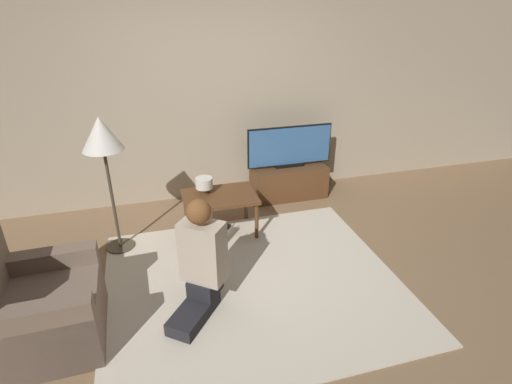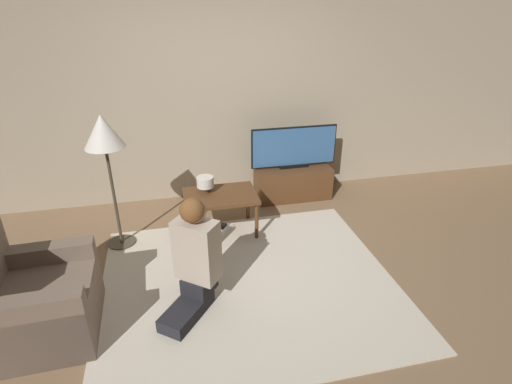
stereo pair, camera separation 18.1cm
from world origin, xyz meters
name	(u,v)px [view 2 (the right image)]	position (x,y,z in m)	size (l,w,h in m)	color
ground_plane	(249,283)	(0.00, 0.00, 0.00)	(10.00, 10.00, 0.00)	#896B4C
wall_back	(214,93)	(0.00, 1.93, 1.30)	(10.00, 0.06, 2.60)	tan
rug	(249,283)	(0.00, 0.00, 0.01)	(2.57, 2.25, 0.02)	beige
tv_stand	(293,182)	(0.91, 1.59, 0.20)	(0.93, 0.41, 0.41)	brown
tv	(294,147)	(0.91, 1.59, 0.67)	(1.07, 0.08, 0.52)	black
coffee_table	(220,199)	(-0.11, 0.94, 0.40)	(0.76, 0.53, 0.45)	brown
floor_lamp	(104,139)	(-1.16, 0.92, 1.15)	(0.37, 0.37, 1.38)	#4C4233
armchair	(32,302)	(-1.67, -0.23, 0.31)	(0.80, 0.80, 0.96)	#7A6656
person_kneeling	(195,256)	(-0.46, -0.17, 0.48)	(0.72, 0.82, 0.97)	#232328
table_lamp	(205,183)	(-0.25, 1.03, 0.56)	(0.18, 0.18, 0.17)	#4C3823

